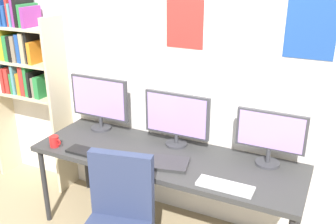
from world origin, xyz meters
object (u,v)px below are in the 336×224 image
Objects in this scene: monitor_left at (99,101)px; desk at (165,161)px; monitor_center at (177,118)px; keyboard_right at (225,186)px; coffee_mug at (55,141)px; monitor_right at (270,135)px; bookshelf at (20,62)px; laptop_closed at (167,163)px; keyboard_left at (89,152)px; computer_mouse at (133,159)px.

desk is at bearing -15.83° from monitor_left.
monitor_center reaches higher than keyboard_right.
keyboard_right is at bearing 0.69° from coffee_mug.
desk is 5.55× the size of keyboard_right.
desk is 20.17× the size of coffee_mug.
monitor_left reaches higher than monitor_center.
bookshelf is at bearing 179.59° from monitor_right.
laptop_closed is (-0.49, 0.11, 0.00)m from keyboard_right.
monitor_center is 0.41m from laptop_closed.
keyboard_left is at bearing -161.33° from monitor_right.
keyboard_left is 3.82× the size of computer_mouse.
bookshelf is 1.84m from laptop_closed.
desk is 22.27× the size of computer_mouse.
monitor_left is at bearing 145.02° from computer_mouse.
coffee_mug is (0.77, -0.48, -0.47)m from bookshelf.
monitor_right is at bearing 12.84° from laptop_closed.
monitor_left is at bearing 73.23° from coffee_mug.
desk is 0.36m from monitor_center.
keyboard_right is (2.22, -0.46, -0.50)m from bookshelf.
bookshelf is 4.94× the size of keyboard_right.
laptop_closed is at bearing -153.69° from monitor_right.
computer_mouse reaches higher than keyboard_right.
monitor_left is at bearing 144.36° from laptop_closed.
monitor_left is at bearing 164.17° from desk.
laptop_closed is at bearing -22.16° from monitor_left.
computer_mouse is (1.48, -0.41, -0.50)m from bookshelf.
laptop_closed is 3.02× the size of coffee_mug.
desk is 3.78× the size of monitor_left.
desk is at bearing 107.21° from laptop_closed.
monitor_center is at bearing 64.77° from computer_mouse.
bookshelf is 3.36× the size of monitor_left.
laptop_closed is (1.73, -0.35, -0.50)m from bookshelf.
monitor_left is (-0.75, 0.21, 0.32)m from desk.
monitor_left is 1.50m from monitor_right.
bookshelf is 3.43× the size of monitor_center.
desk is 1.77m from bookshelf.
desk is at bearing 157.67° from keyboard_right.
monitor_center is 1.02m from coffee_mug.
coffee_mug reaches higher than computer_mouse.
bookshelf reaches higher than monitor_right.
monitor_left is at bearing 113.13° from keyboard_left.
keyboard_left is at bearing -66.87° from monitor_left.
keyboard_right is 1.20× the size of laptop_closed.
keyboard_left is 3.46× the size of coffee_mug.
monitor_center is at bearing 141.69° from keyboard_right.
monitor_right is (1.50, -0.00, -0.03)m from monitor_left.
bookshelf reaches higher than coffee_mug.
monitor_left is 1.47× the size of keyboard_right.
keyboard_right is 3.63× the size of coffee_mug.
desk is 0.93m from coffee_mug.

